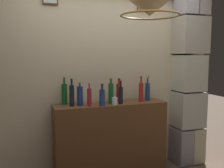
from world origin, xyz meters
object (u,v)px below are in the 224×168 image
(liquor_bottle_rye, at_px, (149,89))
(liquor_bottle_sherry, at_px, (89,97))
(pendant_lamp, at_px, (150,5))
(liquor_bottle_port, at_px, (64,94))
(liquor_bottle_vermouth, at_px, (72,95))
(liquor_bottle_scotch, at_px, (119,92))
(liquor_bottle_vodka, at_px, (80,96))
(liquor_bottle_bourbon, at_px, (147,91))
(liquor_bottle_tequila, at_px, (102,97))
(liquor_bottle_whiskey, at_px, (121,95))
(glass_tumbler_rocks, at_px, (115,101))
(liquor_bottle_mezcal, at_px, (111,93))
(liquor_bottle_gin, at_px, (141,92))

(liquor_bottle_rye, xyz_separation_m, liquor_bottle_sherry, (-0.90, -0.21, -0.02))
(liquor_bottle_rye, relative_size, pendant_lamp, 0.55)
(liquor_bottle_port, distance_m, liquor_bottle_sherry, 0.33)
(liquor_bottle_vermouth, bearing_deg, liquor_bottle_scotch, 5.37)
(liquor_bottle_vodka, bearing_deg, liquor_bottle_bourbon, 2.58)
(liquor_bottle_port, bearing_deg, liquor_bottle_vermouth, -66.52)
(liquor_bottle_vodka, bearing_deg, liquor_bottle_scotch, 5.53)
(liquor_bottle_vodka, distance_m, liquor_bottle_tequila, 0.27)
(liquor_bottle_bourbon, bearing_deg, liquor_bottle_vermouth, -177.23)
(liquor_bottle_vermouth, distance_m, pendant_lamp, 1.39)
(liquor_bottle_whiskey, distance_m, glass_tumbler_rocks, 0.12)
(liquor_bottle_whiskey, bearing_deg, liquor_bottle_sherry, -179.82)
(liquor_bottle_bourbon, distance_m, glass_tumbler_rocks, 0.54)
(pendant_lamp, bearing_deg, liquor_bottle_sherry, 111.89)
(liquor_bottle_port, height_order, liquor_bottle_whiskey, liquor_bottle_port)
(liquor_bottle_tequila, height_order, pendant_lamp, pendant_lamp)
(liquor_bottle_bourbon, height_order, liquor_bottle_scotch, liquor_bottle_bourbon)
(liquor_bottle_mezcal, distance_m, liquor_bottle_sherry, 0.31)
(liquor_bottle_rye, xyz_separation_m, pendant_lamp, (-0.56, -1.06, 0.91))
(liquor_bottle_scotch, bearing_deg, liquor_bottle_whiskey, -100.06)
(liquor_bottle_mezcal, height_order, liquor_bottle_vermouth, liquor_bottle_vermouth)
(liquor_bottle_vodka, height_order, liquor_bottle_vermouth, liquor_bottle_vermouth)
(liquor_bottle_sherry, bearing_deg, liquor_bottle_vermouth, 162.59)
(liquor_bottle_scotch, height_order, liquor_bottle_tequila, liquor_bottle_scotch)
(liquor_bottle_port, bearing_deg, liquor_bottle_mezcal, -13.70)
(liquor_bottle_mezcal, relative_size, glass_tumbler_rocks, 3.56)
(liquor_bottle_gin, relative_size, liquor_bottle_bourbon, 1.07)
(liquor_bottle_mezcal, distance_m, glass_tumbler_rocks, 0.13)
(liquor_bottle_rye, xyz_separation_m, liquor_bottle_tequila, (-0.75, -0.25, -0.02))
(liquor_bottle_sherry, relative_size, liquor_bottle_scotch, 0.92)
(liquor_bottle_vermouth, bearing_deg, liquor_bottle_whiskey, -5.76)
(liquor_bottle_port, xyz_separation_m, liquor_bottle_bourbon, (1.09, -0.10, -0.01))
(liquor_bottle_scotch, bearing_deg, liquor_bottle_vodka, -174.47)
(liquor_bottle_mezcal, height_order, pendant_lamp, pendant_lamp)
(liquor_bottle_tequila, bearing_deg, liquor_bottle_whiskey, 8.68)
(liquor_bottle_vodka, distance_m, glass_tumbler_rocks, 0.43)
(glass_tumbler_rocks, bearing_deg, liquor_bottle_scotch, 52.80)
(liquor_bottle_scotch, bearing_deg, liquor_bottle_port, 172.80)
(liquor_bottle_vodka, xyz_separation_m, liquor_bottle_sherry, (0.10, -0.07, -0.01))
(pendant_lamp, bearing_deg, liquor_bottle_whiskey, 85.73)
(liquor_bottle_bourbon, height_order, liquor_bottle_tequila, liquor_bottle_bourbon)
(liquor_bottle_rye, distance_m, liquor_bottle_vermouth, 1.11)
(liquor_bottle_mezcal, bearing_deg, liquor_bottle_gin, -0.78)
(liquor_bottle_whiskey, bearing_deg, liquor_bottle_gin, 11.71)
(glass_tumbler_rocks, bearing_deg, liquor_bottle_gin, 13.10)
(liquor_bottle_gin, relative_size, liquor_bottle_vodka, 1.15)
(pendant_lamp, bearing_deg, liquor_bottle_mezcal, 92.67)
(liquor_bottle_vodka, height_order, glass_tumbler_rocks, liquor_bottle_vodka)
(liquor_bottle_vodka, relative_size, liquor_bottle_vermouth, 0.85)
(liquor_bottle_scotch, bearing_deg, liquor_bottle_rye, 10.93)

